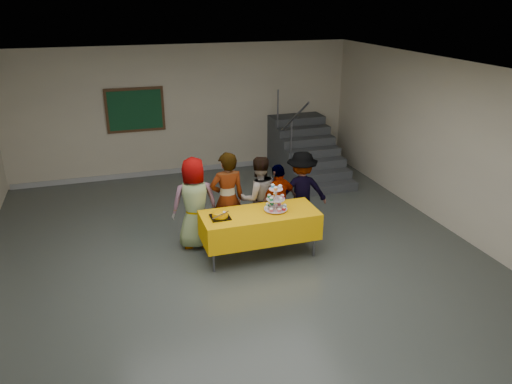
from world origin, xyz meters
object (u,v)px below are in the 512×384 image
schoolchild_b (227,199)px  staircase (304,153)px  noticeboard (135,110)px  cupcake_stand (276,201)px  bake_table (260,225)px  schoolchild_d (279,202)px  schoolchild_a (195,203)px  schoolchild_c (259,198)px  bear_cake (220,214)px  schoolchild_e (301,191)px

schoolchild_b → staircase: (2.69, 3.05, -0.33)m
staircase → noticeboard: size_ratio=1.85×
cupcake_stand → staircase: staircase is taller
cupcake_stand → staircase: 4.19m
bake_table → schoolchild_b: bearing=123.0°
bake_table → schoolchild_d: schoolchild_d is taller
schoolchild_a → schoolchild_c: schoolchild_a is taller
cupcake_stand → schoolchild_a: (-1.19, 0.66, -0.15)m
bear_cake → schoolchild_d: (1.17, 0.54, -0.15)m
schoolchild_b → schoolchild_c: bearing=-176.6°
cupcake_stand → schoolchild_a: size_ratio=0.28×
staircase → noticeboard: bearing=167.6°
bake_table → schoolchild_a: schoolchild_a is taller
schoolchild_c → schoolchild_d: size_ratio=1.10×
bake_table → bear_cake: bearing=179.5°
cupcake_stand → schoolchild_d: bearing=65.2°
schoolchild_c → noticeboard: noticeboard is taller
schoolchild_c → cupcake_stand: bearing=98.0°
schoolchild_c → schoolchild_e: schoolchild_c is taller
schoolchild_e → schoolchild_b: bearing=15.6°
cupcake_stand → noticeboard: 4.85m
bear_cake → schoolchild_e: 1.83m
schoolchild_e → bake_table: bearing=45.3°
cupcake_stand → schoolchild_c: size_ratio=0.30×
schoolchild_d → noticeboard: bearing=-84.4°
schoolchild_a → schoolchild_d: size_ratio=1.16×
noticeboard → schoolchild_b: bearing=-74.0°
cupcake_stand → bear_cake: bearing=-180.0°
bear_cake → bake_table: bearing=-0.5°
schoolchild_a → schoolchild_d: 1.45m
bear_cake → schoolchild_b: size_ratio=0.22×
cupcake_stand → bear_cake: (-0.92, -0.00, -0.10)m
bear_cake → schoolchild_c: size_ratio=0.24×
bake_table → schoolchild_c: schoolchild_c is taller
schoolchild_d → staircase: size_ratio=0.57×
schoolchild_d → noticeboard: 4.52m
bake_table → schoolchild_c: 0.70m
schoolchild_d → staircase: (1.80, 3.10, -0.19)m
cupcake_stand → schoolchild_b: (-0.65, 0.58, -0.11)m
bake_table → schoolchild_d: 0.76m
bear_cake → staircase: staircase is taller
bear_cake → schoolchild_d: schoolchild_d is taller
schoolchild_e → schoolchild_c: bearing=15.9°
schoolchild_b → bake_table: bearing=120.7°
bake_table → schoolchild_b: size_ratio=1.14×
bake_table → schoolchild_e: bearing=35.8°
cupcake_stand → noticeboard: (-1.77, 4.47, 0.67)m
bake_table → schoolchild_d: (0.52, 0.54, 0.12)m
schoolchild_b → noticeboard: bearing=-76.3°
bake_table → schoolchild_c: size_ratio=1.26×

